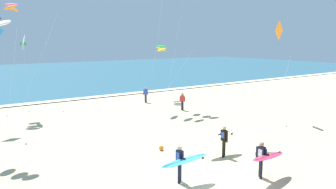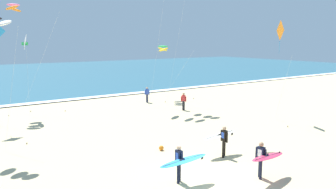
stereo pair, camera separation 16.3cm
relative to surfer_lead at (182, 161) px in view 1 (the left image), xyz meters
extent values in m
plane|color=#CCB789|center=(1.09, -0.53, -1.05)|extent=(160.00, 160.00, 0.00)
cube|color=#2D6075|center=(1.09, 52.59, -1.01)|extent=(160.00, 60.00, 0.08)
cube|color=white|center=(1.09, 22.89, -0.97)|extent=(160.00, 1.22, 0.01)
cylinder|color=black|center=(-0.08, 0.11, -0.61)|extent=(0.13, 0.13, 0.88)
cylinder|color=black|center=(0.09, 0.27, -0.61)|extent=(0.13, 0.13, 0.88)
cube|color=black|center=(0.00, 0.19, 0.13)|extent=(0.21, 0.34, 0.60)
cube|color=blue|center=(-0.10, 0.19, 0.17)|extent=(0.02, 0.20, 0.32)
sphere|color=tan|center=(0.00, 0.19, 0.55)|extent=(0.21, 0.21, 0.21)
cylinder|color=black|center=(0.00, -0.04, 0.24)|extent=(0.09, 0.09, 0.26)
cylinder|color=black|center=(-0.06, -0.13, 0.11)|extent=(0.25, 0.09, 0.14)
cylinder|color=black|center=(0.01, 0.42, 0.09)|extent=(0.09, 0.09, 0.56)
ellipsoid|color=#3399D8|center=(0.00, -0.17, 0.07)|extent=(2.41, 0.62, 0.21)
cube|color=#333333|center=(0.00, -0.17, 0.11)|extent=(2.11, 0.07, 0.13)
cube|color=#262628|center=(1.00, -0.19, 0.00)|extent=(0.12, 0.01, 0.14)
cylinder|color=black|center=(3.27, -1.60, -0.61)|extent=(0.13, 0.13, 0.88)
cylinder|color=black|center=(3.42, -1.41, -0.61)|extent=(0.13, 0.13, 0.88)
cube|color=black|center=(3.34, -1.51, 0.13)|extent=(0.25, 0.37, 0.60)
cube|color=white|center=(3.24, -1.52, 0.17)|extent=(0.04, 0.20, 0.32)
sphere|color=#A87A59|center=(3.34, -1.51, 0.55)|extent=(0.21, 0.21, 0.21)
cylinder|color=black|center=(3.38, -1.73, 0.24)|extent=(0.09, 0.09, 0.26)
cylinder|color=black|center=(3.33, -1.83, 0.11)|extent=(0.26, 0.12, 0.14)
cylinder|color=black|center=(3.31, -1.28, 0.09)|extent=(0.09, 0.09, 0.56)
ellipsoid|color=#D83359|center=(3.40, -1.86, 0.07)|extent=(2.44, 0.88, 0.25)
cube|color=#333333|center=(3.40, -1.86, 0.11)|extent=(2.08, 0.33, 0.16)
cube|color=#262628|center=(4.39, -1.71, 0.00)|extent=(0.12, 0.03, 0.14)
cylinder|color=black|center=(3.78, 1.37, -0.61)|extent=(0.13, 0.13, 0.88)
cylinder|color=black|center=(4.00, 1.52, -0.61)|extent=(0.13, 0.13, 0.88)
cube|color=black|center=(3.89, 1.44, 0.13)|extent=(0.21, 0.35, 0.60)
cube|color=blue|center=(3.78, 1.45, 0.17)|extent=(0.02, 0.20, 0.32)
sphere|color=tan|center=(3.89, 1.44, 0.55)|extent=(0.21, 0.21, 0.21)
cylinder|color=black|center=(3.88, 1.21, 0.09)|extent=(0.09, 0.09, 0.56)
cylinder|color=black|center=(3.90, 1.67, 0.24)|extent=(0.09, 0.09, 0.26)
cylinder|color=black|center=(3.84, 1.76, 0.11)|extent=(0.26, 0.09, 0.14)
ellipsoid|color=white|center=(3.90, 1.80, 0.07)|extent=(2.14, 0.64, 0.28)
cube|color=#333333|center=(3.90, 1.80, 0.11)|extent=(1.86, 0.10, 0.20)
cube|color=#262628|center=(4.79, 1.76, 0.00)|extent=(0.12, 0.02, 0.14)
cylinder|color=silver|center=(10.52, 15.31, 4.33)|extent=(2.81, 0.85, 10.57)
cylinder|color=brown|center=(11.92, 15.73, -1.00)|extent=(0.06, 0.06, 0.10)
cylinder|color=silver|center=(8.57, 15.70, 4.37)|extent=(2.64, 1.29, 10.65)
cylinder|color=brown|center=(9.89, 16.33, -1.00)|extent=(0.06, 0.06, 0.10)
ellipsoid|color=orange|center=(-3.07, 19.39, 7.71)|extent=(1.14, 0.87, 0.50)
ellipsoid|color=pink|center=(-3.30, 18.62, 8.01)|extent=(1.13, 0.86, 0.20)
ellipsoid|color=orange|center=(-3.53, 17.86, 7.71)|extent=(1.14, 0.87, 0.50)
cylinder|color=silver|center=(-1.59, 18.11, 3.33)|extent=(3.43, 1.03, 8.56)
cylinder|color=brown|center=(0.12, 17.60, -1.00)|extent=(0.06, 0.06, 0.10)
cube|color=orange|center=(13.35, 5.48, 5.93)|extent=(0.82, 1.30, 1.51)
cylinder|color=#2D99DB|center=(13.35, 5.48, 4.66)|extent=(0.02, 0.02, 1.03)
cylinder|color=silver|center=(12.68, 4.41, 1.60)|extent=(1.35, 2.15, 5.11)
cylinder|color=brown|center=(12.02, 3.34, -1.00)|extent=(0.06, 0.06, 0.10)
cylinder|color=brown|center=(-4.32, 18.39, -1.00)|extent=(0.06, 0.06, 0.10)
ellipsoid|color=white|center=(-5.44, 8.22, 6.05)|extent=(1.09, 1.00, 0.47)
cylinder|color=silver|center=(-5.18, 9.24, 2.50)|extent=(1.31, 0.85, 6.90)
cylinder|color=brown|center=(-4.54, 9.66, -1.00)|extent=(0.06, 0.06, 0.10)
cone|color=white|center=(-2.91, 17.08, 5.04)|extent=(0.65, 1.36, 1.31)
cube|color=green|center=(-2.91, 17.08, 4.90)|extent=(0.47, 0.12, 0.24)
cylinder|color=silver|center=(-2.68, 18.14, 1.92)|extent=(0.48, 2.13, 5.74)
cylinder|color=brown|center=(-2.45, 19.20, -1.00)|extent=(0.06, 0.06, 0.10)
ellipsoid|color=yellow|center=(11.03, 18.58, 4.24)|extent=(1.19, 1.03, 0.51)
ellipsoid|color=green|center=(10.62, 17.87, 4.55)|extent=(1.18, 1.02, 0.20)
ellipsoid|color=yellow|center=(10.21, 17.16, 4.24)|extent=(1.19, 1.03, 0.51)
cylinder|color=silver|center=(12.04, 17.04, 1.60)|extent=(2.85, 1.66, 5.10)
cylinder|color=brown|center=(13.46, 16.22, -1.00)|extent=(0.06, 0.06, 0.10)
cylinder|color=black|center=(9.17, 12.23, -0.63)|extent=(0.22, 0.22, 0.84)
cube|color=red|center=(9.17, 12.23, 0.06)|extent=(0.35, 0.36, 0.54)
sphere|color=#A87A59|center=(9.17, 12.23, 0.44)|extent=(0.20, 0.20, 0.20)
cylinder|color=red|center=(9.03, 12.39, -0.04)|extent=(0.08, 0.08, 0.50)
cylinder|color=red|center=(9.31, 12.08, -0.04)|extent=(0.08, 0.08, 0.50)
cylinder|color=#2D334C|center=(8.32, 17.30, -0.63)|extent=(0.22, 0.22, 0.84)
cube|color=#3351B7|center=(8.32, 17.30, 0.06)|extent=(0.36, 0.27, 0.54)
sphere|color=tan|center=(8.32, 17.30, 0.44)|extent=(0.20, 0.20, 0.20)
cylinder|color=#3351B7|center=(8.12, 17.36, -0.04)|extent=(0.08, 0.08, 0.50)
cylinder|color=#3351B7|center=(8.52, 17.23, -0.04)|extent=(0.08, 0.08, 0.50)
sphere|color=orange|center=(1.64, 4.19, -0.91)|extent=(0.28, 0.28, 0.28)
cylinder|color=#846B4C|center=(5.88, 0.31, -0.95)|extent=(1.00, 0.69, 0.20)
camera|label=1|loc=(-8.06, -10.72, 5.15)|focal=34.73mm
camera|label=2|loc=(-7.93, -10.82, 5.15)|focal=34.73mm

